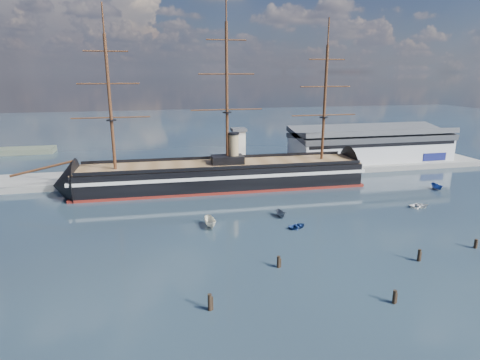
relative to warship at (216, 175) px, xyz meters
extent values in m
plane|color=#1E2630|center=(7.30, -20.00, -4.04)|extent=(600.00, 600.00, 0.00)
cube|color=slate|center=(17.30, 16.00, -4.04)|extent=(180.00, 18.00, 2.00)
cube|color=#B7BABC|center=(65.30, 20.00, 2.96)|extent=(62.00, 20.00, 10.00)
cube|color=#3F4247|center=(65.30, 20.00, 8.56)|extent=(63.00, 21.00, 2.00)
cube|color=silver|center=(10.30, 13.00, 4.96)|extent=(4.00, 4.00, 14.00)
cube|color=#3F4247|center=(10.30, 13.00, 12.46)|extent=(5.00, 5.00, 1.00)
cube|color=black|center=(1.73, 0.00, -0.04)|extent=(88.43, 18.57, 7.00)
cube|color=silver|center=(1.73, 0.00, 1.16)|extent=(90.44, 18.87, 1.00)
cube|color=maroon|center=(1.73, 0.00, -3.69)|extent=(90.44, 18.83, 0.90)
cone|color=black|center=(-44.77, 0.00, -0.34)|extent=(14.45, 16.08, 15.68)
cone|color=black|center=(48.23, 0.00, -0.34)|extent=(11.45, 16.00, 15.68)
cube|color=brown|center=(1.73, 0.00, 3.56)|extent=(88.39, 17.29, 0.40)
cube|color=black|center=(3.73, 0.00, 4.96)|extent=(10.17, 6.29, 2.50)
cylinder|color=#9A835A|center=(5.73, 0.00, 8.46)|extent=(3.20, 3.20, 9.00)
cylinder|color=#381E0F|center=(-50.27, 0.00, 4.96)|extent=(17.77, 1.22, 4.43)
cylinder|color=#381E0F|center=(-30.27, 0.00, 22.76)|extent=(0.90, 0.90, 38.00)
cylinder|color=#381E0F|center=(3.73, 0.00, 24.76)|extent=(0.90, 0.90, 42.00)
cylinder|color=#381E0F|center=(35.73, 0.00, 21.76)|extent=(0.90, 0.90, 36.00)
imported|color=silver|center=(-6.92, -32.99, -4.04)|extent=(7.39, 3.09, 2.90)
imported|color=navy|center=(13.13, -38.00, -4.04)|extent=(2.10, 3.12, 1.35)
imported|color=#515966|center=(11.60, -29.98, -4.04)|extent=(5.36, 2.45, 2.07)
imported|color=white|center=(50.80, -31.38, -4.04)|extent=(1.51, 3.37, 1.54)
imported|color=navy|center=(67.28, -17.37, -4.04)|extent=(5.63, 2.18, 2.23)
cylinder|color=black|center=(-12.29, -67.02, -4.04)|extent=(0.64, 0.64, 3.49)
cylinder|color=black|center=(16.66, -71.62, -4.04)|extent=(0.64, 0.64, 2.98)
cylinder|color=black|center=(29.98, -59.52, -4.04)|extent=(0.64, 0.64, 3.16)
cylinder|color=black|center=(45.31, -56.96, -4.04)|extent=(0.64, 0.64, 2.73)
cylinder|color=black|center=(2.48, -55.94, -4.04)|extent=(0.64, 0.64, 3.02)
camera|label=1|loc=(-19.91, -121.30, 31.60)|focal=30.00mm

